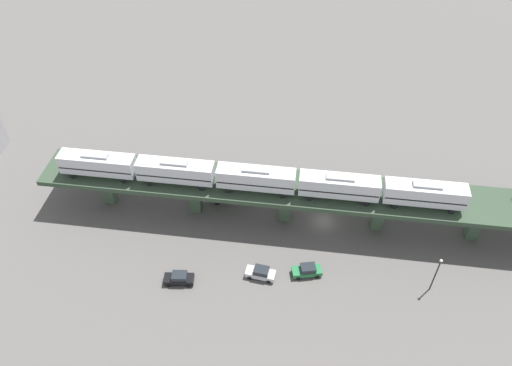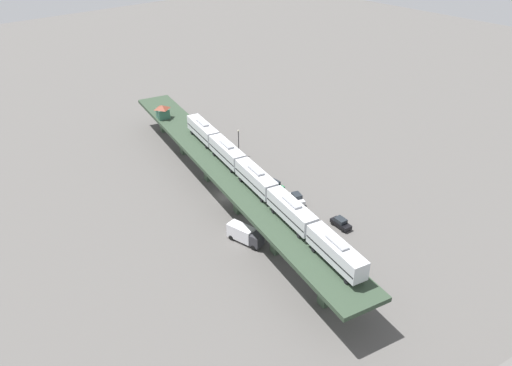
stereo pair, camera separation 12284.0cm
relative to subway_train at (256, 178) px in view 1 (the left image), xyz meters
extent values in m
plane|color=#514F4C|center=(-0.97, -11.19, -9.80)|extent=(400.00, 400.00, 0.00)
cube|color=#2C3D2C|center=(-0.97, -11.19, -2.94)|extent=(27.57, 91.71, 0.80)
cube|color=#384C38|center=(-5.92, -34.16, -6.57)|extent=(2.14, 2.14, 6.46)
cube|color=#384C38|center=(-2.76, -19.50, -6.57)|extent=(2.14, 2.14, 6.46)
cube|color=#384C38|center=(0.39, -4.83, -6.57)|extent=(2.14, 2.14, 6.46)
cube|color=#384C38|center=(3.55, 9.83, -6.57)|extent=(2.14, 2.14, 6.46)
cube|color=#384C38|center=(6.70, 24.50, -6.57)|extent=(2.14, 2.14, 6.46)
cube|color=silver|center=(-5.30, -24.64, 0.00)|extent=(5.26, 12.32, 3.10)
cube|color=black|center=(-5.30, -24.64, -0.30)|extent=(5.25, 12.09, 0.24)
cube|color=gray|center=(-5.30, -24.64, 1.73)|extent=(2.25, 4.40, 0.36)
cylinder|color=black|center=(-7.35, -28.49, -2.12)|extent=(0.39, 0.87, 0.84)
cylinder|color=black|center=(-5.02, -28.99, -2.12)|extent=(0.39, 0.87, 0.84)
cylinder|color=black|center=(-5.58, -20.28, -2.12)|extent=(0.39, 0.87, 0.84)
cylinder|color=black|center=(-3.25, -20.78, -2.12)|extent=(0.39, 0.87, 0.84)
cube|color=silver|center=(-2.65, -12.32, 0.00)|extent=(5.26, 12.32, 3.10)
cube|color=black|center=(-2.65, -12.32, -0.30)|extent=(5.25, 12.09, 0.24)
cube|color=gray|center=(-2.65, -12.32, 1.73)|extent=(2.25, 4.40, 0.36)
cylinder|color=black|center=(-4.70, -16.17, -2.12)|extent=(0.39, 0.87, 0.84)
cylinder|color=black|center=(-2.37, -16.67, -2.12)|extent=(0.39, 0.87, 0.84)
cylinder|color=black|center=(-2.93, -7.96, -2.12)|extent=(0.39, 0.87, 0.84)
cylinder|color=black|center=(-0.60, -8.46, -2.12)|extent=(0.39, 0.87, 0.84)
cube|color=silver|center=(0.00, 0.00, 0.00)|extent=(5.26, 12.32, 3.10)
cube|color=black|center=(0.00, 0.00, -0.30)|extent=(5.25, 12.09, 0.24)
cube|color=gray|center=(0.00, 0.00, 1.73)|extent=(2.25, 4.40, 0.36)
cylinder|color=black|center=(-2.05, -3.86, -2.12)|extent=(0.39, 0.87, 0.84)
cylinder|color=black|center=(0.28, -4.36, -2.12)|extent=(0.39, 0.87, 0.84)
cylinder|color=black|center=(-0.28, 4.36, -2.12)|extent=(0.39, 0.87, 0.84)
cylinder|color=black|center=(2.05, 3.86, -2.12)|extent=(0.39, 0.87, 0.84)
cube|color=silver|center=(2.65, 12.32, 0.00)|extent=(5.26, 12.32, 3.10)
cube|color=black|center=(2.65, 12.32, -0.30)|extent=(5.25, 12.09, 0.24)
cube|color=gray|center=(2.65, 12.32, 1.73)|extent=(2.25, 4.40, 0.36)
cylinder|color=black|center=(0.60, 8.46, -2.12)|extent=(0.39, 0.87, 0.84)
cylinder|color=black|center=(2.93, 7.96, -2.12)|extent=(0.39, 0.87, 0.84)
cylinder|color=black|center=(2.37, 16.67, -2.12)|extent=(0.39, 0.87, 0.84)
cylinder|color=black|center=(4.70, 16.17, -2.12)|extent=(0.39, 0.87, 0.84)
cube|color=silver|center=(5.30, 24.64, 0.00)|extent=(5.26, 12.32, 3.10)
cube|color=black|center=(5.30, 24.64, -0.30)|extent=(5.25, 12.09, 0.24)
cube|color=gray|center=(5.30, 24.64, 1.73)|extent=(2.25, 4.40, 0.36)
cylinder|color=black|center=(3.25, 20.78, -2.12)|extent=(0.39, 0.87, 0.84)
cylinder|color=black|center=(5.58, 20.28, -2.12)|extent=(0.39, 0.87, 0.84)
cylinder|color=black|center=(5.02, 28.99, -2.12)|extent=(0.39, 0.87, 0.84)
cylinder|color=black|center=(7.35, 28.49, -2.12)|extent=(0.39, 0.87, 0.84)
cube|color=#1E6638|center=(-11.29, -6.72, -9.07)|extent=(1.94, 4.46, 0.80)
cube|color=#1E2328|center=(-11.28, -6.87, -8.29)|extent=(1.71, 2.25, 0.76)
cylinder|color=black|center=(-12.10, -8.18, -9.47)|extent=(0.26, 0.67, 0.66)
cylinder|color=black|center=(-10.39, -8.12, -9.47)|extent=(0.26, 0.67, 0.66)
cylinder|color=black|center=(-12.19, -5.32, -9.47)|extent=(0.26, 0.67, 0.66)
cylinder|color=black|center=(-10.48, -5.26, -9.47)|extent=(0.26, 0.67, 0.66)
cube|color=black|center=(-11.18, 12.30, -9.07)|extent=(2.23, 4.56, 0.80)
cube|color=#1E2328|center=(-11.19, 12.15, -8.29)|extent=(1.85, 2.35, 0.76)
cylinder|color=black|center=(-12.17, 10.96, -9.47)|extent=(0.30, 0.68, 0.66)
cylinder|color=black|center=(-10.47, 10.79, -9.47)|extent=(0.30, 0.68, 0.66)
cylinder|color=black|center=(-11.89, 13.81, -9.47)|extent=(0.30, 0.68, 0.66)
cylinder|color=black|center=(-10.18, 13.64, -9.47)|extent=(0.30, 0.68, 0.66)
cube|color=#B7BABF|center=(-11.15, 0.23, -9.07)|extent=(3.10, 4.74, 0.80)
cube|color=#1E2328|center=(-11.20, 0.09, -8.29)|extent=(2.25, 2.61, 0.76)
cylinder|color=black|center=(-12.41, -0.85, -9.47)|extent=(0.44, 0.70, 0.66)
cylinder|color=black|center=(-10.79, -1.40, -9.47)|extent=(0.44, 0.70, 0.66)
cylinder|color=black|center=(-11.51, 1.86, -9.47)|extent=(0.44, 0.70, 0.66)
cylinder|color=black|center=(-9.88, 1.32, -9.47)|extent=(0.44, 0.70, 0.66)
cube|color=#333338|center=(5.40, 6.45, -8.15)|extent=(2.58, 2.43, 2.30)
cube|color=silver|center=(6.18, 2.94, -7.95)|extent=(3.37, 5.57, 2.70)
cylinder|color=black|center=(6.37, 6.67, -9.30)|extent=(0.56, 1.05, 1.00)
cylinder|color=black|center=(4.44, 6.24, -9.30)|extent=(0.56, 1.05, 1.00)
cylinder|color=black|center=(7.53, 1.64, -9.30)|extent=(0.56, 1.05, 1.00)
cylinder|color=black|center=(5.51, 1.19, -9.30)|extent=(0.56, 1.05, 1.00)
cylinder|color=black|center=(-15.34, -24.32, -6.55)|extent=(0.20, 0.20, 6.50)
sphere|color=beige|center=(-15.34, -24.32, -3.08)|extent=(0.44, 0.44, 0.44)
camera|label=1|loc=(-55.31, 4.41, 51.90)|focal=35.00mm
camera|label=2|loc=(53.20, 61.74, 46.75)|focal=35.00mm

